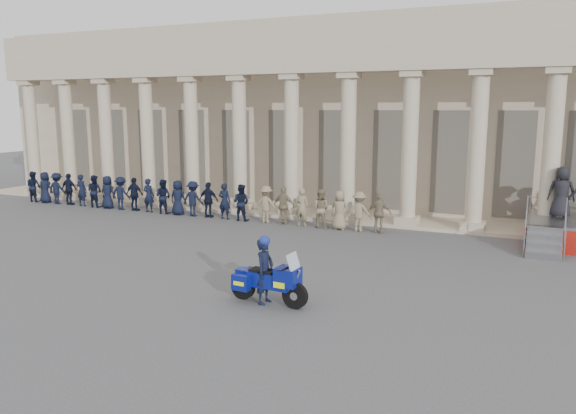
{
  "coord_description": "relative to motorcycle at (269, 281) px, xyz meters",
  "views": [
    {
      "loc": [
        8.61,
        -14.7,
        4.86
      ],
      "look_at": [
        1.15,
        2.1,
        1.6
      ],
      "focal_mm": 35.0,
      "sensor_mm": 36.0,
      "label": 1
    }
  ],
  "objects": [
    {
      "name": "ground",
      "position": [
        -2.71,
        2.58,
        -0.6
      ],
      "size": [
        90.0,
        90.0,
        0.0
      ],
      "primitive_type": "plane",
      "color": "#48484B",
      "rests_on": "ground"
    },
    {
      "name": "officer_rank",
      "position": [
        -8.89,
        9.0,
        0.2
      ],
      "size": [
        19.32,
        0.61,
        1.6
      ],
      "color": "black",
      "rests_on": "ground"
    },
    {
      "name": "building",
      "position": [
        -2.71,
        17.33,
        3.92
      ],
      "size": [
        40.0,
        12.5,
        9.0
      ],
      "color": "tan",
      "rests_on": "ground"
    },
    {
      "name": "rider",
      "position": [
        -0.12,
        0.01,
        0.27
      ],
      "size": [
        0.44,
        0.63,
        1.75
      ],
      "rotation": [
        0.0,
        0.0,
        1.5
      ],
      "color": "black",
      "rests_on": "ground"
    },
    {
      "name": "motorcycle",
      "position": [
        0.0,
        0.0,
        0.0
      ],
      "size": [
        2.17,
        0.9,
        1.39
      ],
      "rotation": [
        0.0,
        0.0,
        -0.07
      ],
      "color": "black",
      "rests_on": "ground"
    }
  ]
}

